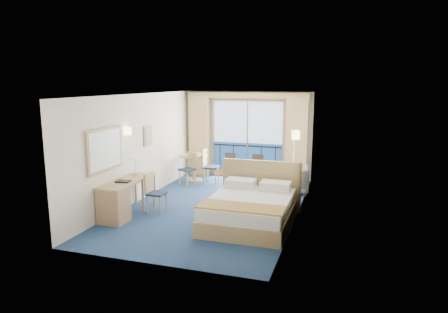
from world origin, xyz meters
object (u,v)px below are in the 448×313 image
(table_chair_b, at_px, (189,166))
(round_table, at_px, (194,161))
(nightstand, at_px, (289,195))
(table_chair_a, at_px, (208,164))
(desk, at_px, (117,201))
(floor_lamp, at_px, (294,145))
(bed, at_px, (250,209))
(armchair, at_px, (293,179))
(desk_chair, at_px, (153,190))

(table_chair_b, bearing_deg, round_table, 119.67)
(nightstand, bearing_deg, table_chair_a, 148.44)
(table_chair_b, bearing_deg, desk, -69.80)
(desk, bearing_deg, floor_lamp, 49.06)
(bed, bearing_deg, round_table, 129.11)
(floor_lamp, distance_m, table_chair_a, 2.60)
(nightstand, distance_m, round_table, 3.68)
(desk, height_order, round_table, round_table)
(desk, bearing_deg, round_table, 86.23)
(floor_lamp, bearing_deg, nightstand, -84.77)
(bed, relative_size, table_chair_b, 2.38)
(desk, relative_size, table_chair_b, 1.82)
(nightstand, distance_m, armchair, 1.37)
(table_chair_b, bearing_deg, nightstand, 1.72)
(desk_chair, height_order, table_chair_b, table_chair_b)
(armchair, relative_size, table_chair_a, 0.79)
(bed, height_order, round_table, bed)
(floor_lamp, height_order, table_chair_a, floor_lamp)
(round_table, height_order, table_chair_a, table_chair_a)
(armchair, distance_m, floor_lamp, 0.98)
(nightstand, xyz_separation_m, floor_lamp, (-0.16, 1.74, 0.97))
(desk, bearing_deg, desk_chair, 58.62)
(bed, xyz_separation_m, round_table, (-2.56, 3.15, 0.28))
(nightstand, distance_m, table_chair_b, 3.45)
(armchair, xyz_separation_m, desk_chair, (-2.87, -2.63, 0.15))
(bed, relative_size, armchair, 2.76)
(bed, relative_size, table_chair_a, 2.19)
(desk, bearing_deg, table_chair_a, 78.00)
(floor_lamp, xyz_separation_m, desk, (-3.29, -3.79, -0.83))
(bed, relative_size, desk_chair, 2.42)
(desk_chair, relative_size, table_chair_b, 0.98)
(floor_lamp, bearing_deg, bed, -98.70)
(round_table, xyz_separation_m, table_chair_a, (0.53, -0.16, -0.03))
(bed, xyz_separation_m, floor_lamp, (0.47, 3.09, 0.94))
(desk, height_order, table_chair_a, table_chair_a)
(armchair, bearing_deg, desk, 35.85)
(nightstand, relative_size, round_table, 0.67)
(floor_lamp, bearing_deg, desk, -130.94)
(table_chair_a, height_order, table_chair_b, table_chair_a)
(armchair, height_order, table_chair_a, table_chair_a)
(round_table, height_order, table_chair_b, table_chair_b)
(bed, distance_m, table_chair_a, 3.62)
(bed, distance_m, armchair, 2.77)
(bed, height_order, desk, bed)
(round_table, bearing_deg, floor_lamp, -1.13)
(armchair, bearing_deg, floor_lamp, -91.07)
(bed, relative_size, round_table, 2.51)
(armchair, relative_size, floor_lamp, 0.48)
(table_chair_b, bearing_deg, bed, -22.03)
(armchair, bearing_deg, desk_chair, 32.80)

